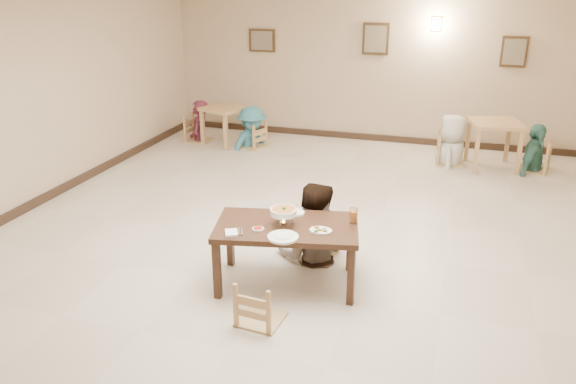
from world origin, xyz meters
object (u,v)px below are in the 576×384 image
(bg_table_left, at_px, (225,114))
(bg_table_right, at_px, (495,130))
(bg_diner_a, at_px, (197,101))
(bg_chair_ll, at_px, (198,117))
(bg_chair_lr, at_px, (252,124))
(chair_near, at_px, (260,281))
(bg_diner_b, at_px, (251,107))
(main_diner, at_px, (314,183))
(bg_diner_d, at_px, (539,124))
(drink_glass, at_px, (354,216))
(curry_warmer, at_px, (283,212))
(bg_chair_rr, at_px, (536,141))
(bg_diner_c, at_px, (455,115))
(bg_chair_rl, at_px, (453,136))
(chair_far, at_px, (316,221))
(main_table, at_px, (287,232))

(bg_table_left, distance_m, bg_table_right, 4.99)
(bg_table_left, xyz_separation_m, bg_diner_a, (-0.59, 0.03, 0.22))
(bg_chair_ll, height_order, bg_chair_lr, bg_chair_ll)
(chair_near, xyz_separation_m, bg_diner_b, (-2.14, 5.50, 0.37))
(main_diner, distance_m, bg_diner_d, 5.02)
(chair_near, relative_size, drink_glass, 5.25)
(chair_near, height_order, curry_warmer, curry_warmer)
(bg_chair_ll, height_order, bg_diner_a, bg_diner_a)
(bg_diner_b, bearing_deg, bg_chair_rr, -63.36)
(bg_diner_c, bearing_deg, bg_chair_rr, 94.42)
(bg_chair_rl, height_order, bg_diner_d, bg_diner_d)
(chair_far, relative_size, bg_table_right, 0.90)
(main_table, height_order, bg_table_left, bg_table_left)
(bg_table_left, bearing_deg, chair_near, -63.92)
(drink_glass, relative_size, bg_diner_a, 0.10)
(bg_chair_rl, bearing_deg, bg_chair_ll, 85.52)
(bg_chair_lr, distance_m, bg_diner_d, 5.10)
(bg_table_left, bearing_deg, bg_diner_a, 176.62)
(chair_far, bearing_deg, bg_table_right, 84.42)
(bg_table_right, distance_m, bg_chair_lr, 4.41)
(main_diner, bearing_deg, chair_far, -119.79)
(bg_table_right, bearing_deg, bg_chair_rr, 3.17)
(bg_table_right, distance_m, bg_diner_c, 0.71)
(drink_glass, relative_size, bg_diner_d, 0.10)
(chair_near, bearing_deg, drink_glass, -118.68)
(bg_diner_c, bearing_deg, bg_diner_d, 94.42)
(bg_chair_rr, bearing_deg, bg_chair_lr, -75.11)
(main_diner, relative_size, bg_diner_a, 1.12)
(curry_warmer, relative_size, drink_glass, 1.87)
(curry_warmer, bearing_deg, bg_diner_b, 114.20)
(main_table, distance_m, curry_warmer, 0.23)
(chair_far, distance_m, bg_diner_a, 5.38)
(main_diner, distance_m, bg_chair_rr, 5.03)
(curry_warmer, bearing_deg, bg_chair_rr, 58.83)
(bg_chair_rr, distance_m, bg_diner_b, 5.09)
(drink_glass, bearing_deg, bg_diner_a, 131.03)
(chair_far, bearing_deg, bg_chair_ll, 152.15)
(drink_glass, xyz_separation_m, bg_diner_b, (-2.83, 4.50, 0.03))
(bg_diner_c, bearing_deg, bg_chair_rl, 180.00)
(bg_diner_d, bearing_deg, bg_chair_rr, -22.20)
(bg_chair_ll, bearing_deg, bg_diner_a, -92.06)
(chair_near, height_order, bg_diner_d, bg_diner_d)
(bg_diner_c, bearing_deg, curry_warmer, -13.99)
(bg_chair_ll, bearing_deg, chair_far, -141.70)
(curry_warmer, distance_m, bg_table_left, 5.55)
(drink_glass, height_order, bg_table_right, drink_glass)
(curry_warmer, height_order, bg_table_left, curry_warmer)
(chair_near, xyz_separation_m, bg_table_right, (2.26, 5.57, 0.24))
(bg_table_left, distance_m, bg_chair_rl, 4.31)
(main_diner, xyz_separation_m, bg_chair_lr, (-2.28, 4.05, -0.46))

